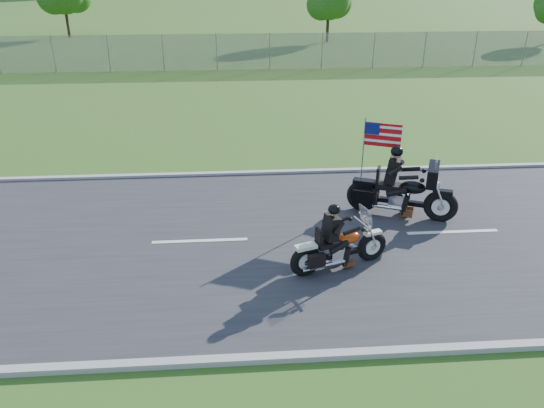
{
  "coord_description": "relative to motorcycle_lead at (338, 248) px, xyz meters",
  "views": [
    {
      "loc": [
        -1.11,
        -10.79,
        6.07
      ],
      "look_at": [
        -0.32,
        0.0,
        0.93
      ],
      "focal_mm": 35.0,
      "sensor_mm": 36.0,
      "label": 1
    }
  ],
  "objects": [
    {
      "name": "road",
      "position": [
        -0.96,
        1.33,
        -0.47
      ],
      "size": [
        120.0,
        8.0,
        0.04
      ],
      "primitive_type": "cube",
      "color": "#28282B",
      "rests_on": "ground"
    },
    {
      "name": "motorcycle_follow",
      "position": [
        2.03,
        2.33,
        0.14
      ],
      "size": [
        2.63,
        1.43,
        2.31
      ],
      "rotation": [
        0.0,
        0.0,
        -0.39
      ],
      "color": "black",
      "rests_on": "ground"
    },
    {
      "name": "ground",
      "position": [
        -0.96,
        1.33,
        -0.49
      ],
      "size": [
        420.0,
        420.0,
        0.0
      ],
      "primitive_type": "plane",
      "color": "#3E561B",
      "rests_on": "ground"
    },
    {
      "name": "fence",
      "position": [
        -5.96,
        21.33,
        0.51
      ],
      "size": [
        60.0,
        0.03,
        2.0
      ],
      "primitive_type": "cube",
      "color": "gray",
      "rests_on": "ground"
    },
    {
      "name": "tree_fence_near",
      "position": [
        5.08,
        31.36,
        2.49
      ],
      "size": [
        3.52,
        3.28,
        4.75
      ],
      "color": "#382316",
      "rests_on": "ground"
    },
    {
      "name": "motorcycle_lead",
      "position": [
        0.0,
        0.0,
        0.0
      ],
      "size": [
        2.2,
        1.03,
        1.53
      ],
      "rotation": [
        0.0,
        0.0,
        0.33
      ],
      "color": "black",
      "rests_on": "ground"
    },
    {
      "name": "curb_north",
      "position": [
        -0.96,
        5.38,
        -0.44
      ],
      "size": [
        120.0,
        0.18,
        0.12
      ],
      "primitive_type": "cube",
      "color": "#9E9B93",
      "rests_on": "ground"
    },
    {
      "name": "curb_south",
      "position": [
        -0.96,
        -2.72,
        -0.44
      ],
      "size": [
        120.0,
        0.18,
        0.12
      ],
      "primitive_type": "cube",
      "color": "#9E9B93",
      "rests_on": "ground"
    }
  ]
}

